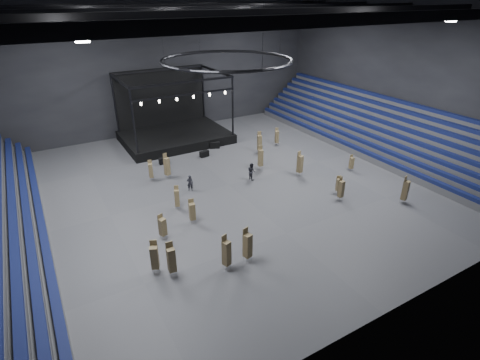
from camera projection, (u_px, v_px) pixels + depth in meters
floor at (229, 185)px, 40.34m from camera, size 50.00×50.00×0.00m
ceiling at (226, 0)px, 32.30m from camera, size 50.00×42.00×0.20m
wall_back at (157, 69)px, 52.59m from camera, size 50.00×0.20×18.00m
wall_front at (413, 191)px, 20.05m from camera, size 50.00×0.20×18.00m
wall_right at (400, 77)px, 47.50m from camera, size 0.20×42.00×18.00m
bleachers_right at (380, 134)px, 49.83m from camera, size 7.20×40.00×6.40m
stage at (173, 130)px, 52.27m from camera, size 14.00×10.00×9.20m
truss_ring at (227, 60)px, 34.53m from camera, size 12.30×12.30×5.15m
roof_girders at (226, 10)px, 32.66m from camera, size 49.00×30.35×0.70m
floodlights at (250, 20)px, 29.83m from camera, size 28.60×16.60×0.25m
flight_case_left at (164, 161)px, 45.19m from camera, size 1.19×0.70×0.75m
flight_case_mid at (204, 154)px, 47.20m from camera, size 1.23×0.77×0.76m
flight_case_right at (215, 145)px, 49.83m from camera, size 1.43×1.07×0.86m
chair_stack_0 at (226, 252)px, 27.41m from camera, size 0.66×0.66×2.96m
chair_stack_1 at (352, 163)px, 43.07m from camera, size 0.47×0.47×2.01m
chair_stack_2 at (277, 137)px, 50.32m from camera, size 0.58×0.58×2.45m
chair_stack_3 at (300, 164)px, 41.76m from camera, size 0.64×0.64×2.93m
chair_stack_4 at (167, 166)px, 41.21m from camera, size 0.65×0.65×2.93m
chair_stack_5 at (341, 189)px, 36.84m from camera, size 0.50×0.50×2.53m
chair_stack_6 at (260, 157)px, 43.37m from camera, size 0.68×0.68×2.88m
chair_stack_7 at (162, 226)px, 30.93m from camera, size 0.65×0.65×2.35m
chair_stack_8 at (171, 259)px, 26.76m from camera, size 0.57×0.57×2.87m
chair_stack_9 at (260, 142)px, 47.80m from camera, size 0.62×0.62×2.89m
chair_stack_10 at (339, 185)px, 38.05m from camera, size 0.62×0.62×2.03m
chair_stack_11 at (155, 257)px, 27.09m from camera, size 0.72×0.72×2.75m
chair_stack_12 at (151, 170)px, 40.84m from camera, size 0.54×0.54×2.37m
chair_stack_13 at (192, 211)px, 33.09m from camera, size 0.58×0.58×2.40m
chair_stack_14 at (405, 190)px, 36.23m from camera, size 0.64×0.64×2.89m
chair_stack_15 at (177, 197)px, 35.30m from camera, size 0.58×0.58×2.46m
chair_stack_16 at (247, 245)px, 28.21m from camera, size 0.68×0.68×2.96m
man_center at (190, 183)px, 38.85m from camera, size 0.74×0.62×1.75m
crew_member at (251, 171)px, 41.19m from camera, size 0.80×0.99×1.93m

